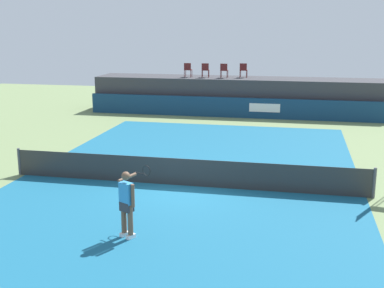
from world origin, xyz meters
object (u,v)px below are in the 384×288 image
object	(u,v)px
net_post_far	(374,183)
tennis_player	(127,202)
spectator_chair_center	(224,70)
net_post_near	(19,162)
spectator_chair_left	(205,70)
spectator_chair_far_left	(188,69)
spectator_chair_right	(243,70)

from	to	relation	value
net_post_far	tennis_player	bearing A→B (deg)	-145.89
spectator_chair_center	net_post_far	distance (m)	16.74
net_post_near	net_post_far	xyz separation A→B (m)	(12.40, 0.00, 0.00)
net_post_far	spectator_chair_left	bearing A→B (deg)	118.84
spectator_chair_far_left	spectator_chair_center	distance (m)	2.29
spectator_chair_center	spectator_chair_right	size ratio (longest dim) A/B	1.00
spectator_chair_left	spectator_chair_center	bearing A→B (deg)	0.74
net_post_far	spectator_chair_right	bearing A→B (deg)	110.99
spectator_chair_left	spectator_chair_far_left	bearing A→B (deg)	-179.10
spectator_chair_far_left	spectator_chair_left	distance (m)	1.11
spectator_chair_left	spectator_chair_right	size ratio (longest dim) A/B	1.00
spectator_chair_far_left	spectator_chair_right	distance (m)	3.48
net_post_far	spectator_chair_center	bearing A→B (deg)	115.25
spectator_chair_far_left	tennis_player	bearing A→B (deg)	-82.05
tennis_player	spectator_chair_far_left	bearing A→B (deg)	97.95
spectator_chair_far_left	spectator_chair_right	world-z (taller)	same
net_post_far	tennis_player	xyz separation A→B (m)	(-6.65, -4.50, 0.46)
spectator_chair_right	spectator_chair_far_left	bearing A→B (deg)	-172.36
spectator_chair_center	spectator_chair_far_left	bearing A→B (deg)	-179.18
spectator_chair_far_left	spectator_chair_center	world-z (taller)	same
spectator_chair_far_left	spectator_chair_left	xyz separation A→B (m)	(1.11, 0.02, 0.00)
tennis_player	spectator_chair_right	bearing A→B (deg)	87.92
spectator_chair_far_left	tennis_player	world-z (taller)	spectator_chair_far_left
net_post_near	tennis_player	xyz separation A→B (m)	(5.75, -4.50, 0.46)
net_post_near	spectator_chair_left	bearing A→B (deg)	74.55
tennis_player	spectator_chair_center	bearing A→B (deg)	91.26
spectator_chair_left	spectator_chair_right	distance (m)	2.38
spectator_chair_far_left	spectator_chair_right	bearing A→B (deg)	7.64
tennis_player	net_post_near	bearing A→B (deg)	141.94
spectator_chair_far_left	net_post_far	distance (m)	17.80
spectator_chair_left	tennis_player	size ratio (longest dim) A/B	0.50
spectator_chair_far_left	net_post_near	bearing A→B (deg)	-101.44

